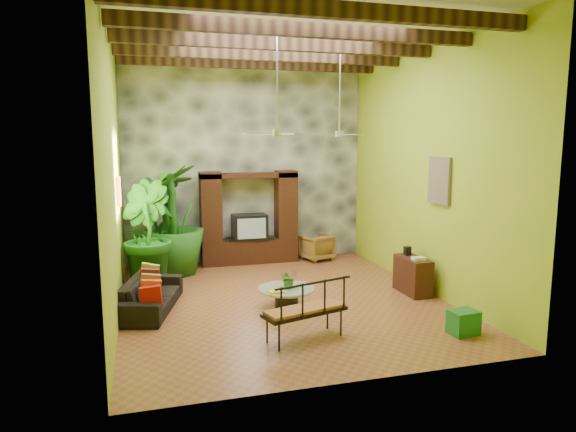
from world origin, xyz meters
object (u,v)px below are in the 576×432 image
object	(u,v)px
ceiling_fan_front	(277,121)
sofa	(151,294)
wicker_armchair	(317,247)
ceiling_fan_back	(339,124)
iron_bench	(306,307)
coffee_table	(287,295)
side_console	(413,275)
tall_plant_a	(156,226)
green_bin	(463,322)
tall_plant_c	(173,219)
entertainment_center	(249,225)
tall_plant_b	(145,234)

from	to	relation	value
ceiling_fan_front	sofa	size ratio (longest dim) A/B	0.93
ceiling_fan_front	wicker_armchair	xyz separation A→B (m)	(1.92, 3.37, -3.07)
ceiling_fan_back	wicker_armchair	xyz separation A→B (m)	(0.12, 1.77, -3.07)
ceiling_fan_back	iron_bench	xyz separation A→B (m)	(-1.78, -3.26, -2.85)
coffee_table	side_console	size ratio (longest dim) A/B	1.13
tall_plant_a	green_bin	size ratio (longest dim) A/B	5.02
iron_bench	side_console	xyz separation A→B (m)	(2.83, 1.78, -0.18)
wicker_armchair	green_bin	world-z (taller)	wicker_armchair
wicker_armchair	tall_plant_c	xyz separation A→B (m)	(-3.60, -0.38, 0.94)
ceiling_fan_front	wicker_armchair	distance (m)	4.95
tall_plant_c	side_console	bearing A→B (deg)	-32.30
tall_plant_a	green_bin	distance (m)	6.95
tall_plant_a	ceiling_fan_front	bearing A→B (deg)	-56.03
side_console	ceiling_fan_front	bearing A→B (deg)	-177.62
sofa	tall_plant_a	distance (m)	2.69
entertainment_center	green_bin	distance (m)	6.12
iron_bench	ceiling_fan_front	bearing A→B (deg)	74.58
sofa	iron_bench	xyz separation A→B (m)	(2.28, -2.17, 0.26)
ceiling_fan_back	coffee_table	distance (m)	3.95
ceiling_fan_front	iron_bench	size ratio (longest dim) A/B	1.31
entertainment_center	tall_plant_b	size ratio (longest dim) A/B	1.07
coffee_table	green_bin	xyz separation A→B (m)	(2.39, -1.95, -0.06)
green_bin	iron_bench	bearing A→B (deg)	170.81
wicker_armchair	coffee_table	size ratio (longest dim) A/B	0.71
entertainment_center	ceiling_fan_back	xyz separation A→B (m)	(1.60, -1.94, 2.44)
ceiling_fan_front	iron_bench	bearing A→B (deg)	-89.47
tall_plant_b	ceiling_fan_front	bearing A→B (deg)	-41.97
green_bin	ceiling_fan_back	bearing A→B (deg)	101.21
ceiling_fan_back	coffee_table	world-z (taller)	ceiling_fan_back
iron_bench	green_bin	distance (m)	2.57
entertainment_center	tall_plant_a	xyz separation A→B (m)	(-2.26, -0.47, 0.15)
tall_plant_b	wicker_armchair	bearing A→B (deg)	16.76
wicker_armchair	green_bin	xyz separation A→B (m)	(0.60, -5.43, -0.14)
tall_plant_b	side_console	bearing A→B (deg)	-20.82
tall_plant_b	side_console	world-z (taller)	tall_plant_b
ceiling_fan_back	iron_bench	distance (m)	4.69
entertainment_center	tall_plant_c	distance (m)	1.98
sofa	green_bin	size ratio (longest dim) A/B	4.52
coffee_table	tall_plant_a	bearing A→B (deg)	124.65
entertainment_center	side_console	xyz separation A→B (m)	(2.65, -3.41, -0.60)
sofa	iron_bench	bearing A→B (deg)	-118.23
ceiling_fan_front	coffee_table	size ratio (longest dim) A/B	1.81
coffee_table	sofa	bearing A→B (deg)	165.43
tall_plant_b	coffee_table	size ratio (longest dim) A/B	2.18
entertainment_center	sofa	size ratio (longest dim) A/B	1.20
ceiling_fan_front	tall_plant_b	size ratio (longest dim) A/B	0.83
entertainment_center	tall_plant_a	world-z (taller)	entertainment_center
entertainment_center	wicker_armchair	size ratio (longest dim) A/B	3.31
tall_plant_a	side_console	bearing A→B (deg)	-30.91
iron_bench	side_console	bearing A→B (deg)	16.23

